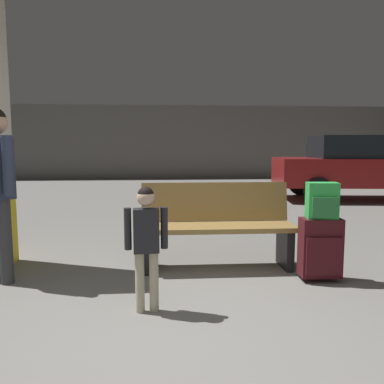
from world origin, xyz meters
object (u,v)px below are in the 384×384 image
Objects in this scene: backpack_bright at (322,201)px; parked_car_side at (363,166)px; bench at (217,226)px; suitcase at (320,248)px; child at (146,236)px.

parked_car_side reaches higher than backpack_bright.
suitcase is at bearing -29.61° from bench.
suitcase is at bearing -120.95° from parked_car_side.
parked_car_side is (4.17, 4.89, 0.36)m from bench.
backpack_bright is at bearing -145.31° from suitcase.
suitcase is at bearing 19.76° from child.
child reaches higher than suitcase.
parked_car_side is at bearing 50.92° from child.
suitcase is 0.62× the size of child.
child is 0.23× the size of parked_car_side.
backpack_bright is (0.92, -0.52, 0.33)m from bench.
backpack_bright is 0.35× the size of child.
bench is at bearing 150.35° from backpack_bright.
parked_car_side is at bearing 49.56° from bench.
suitcase is 0.45m from backpack_bright.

